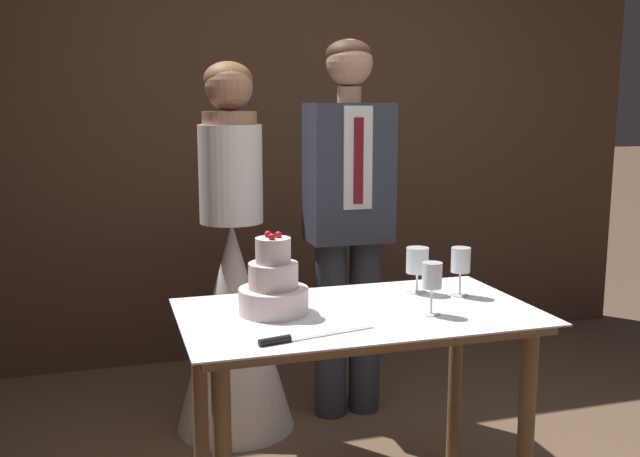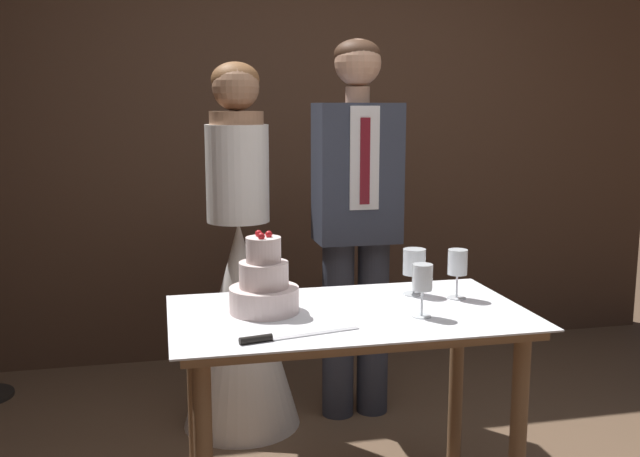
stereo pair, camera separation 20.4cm
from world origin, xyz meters
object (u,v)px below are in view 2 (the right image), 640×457
(tiered_cake, at_px, (264,285))
(wine_glass_middle, at_px, (414,263))
(cake_table, at_px, (349,343))
(wine_glass_near, at_px, (458,265))
(wine_glass_far, at_px, (422,279))
(groom, at_px, (357,211))
(bride, at_px, (240,297))
(cake_knife, at_px, (277,337))

(tiered_cake, bearing_deg, wine_glass_middle, 10.15)
(cake_table, bearing_deg, wine_glass_near, 10.27)
(wine_glass_near, height_order, wine_glass_far, wine_glass_near)
(groom, bearing_deg, cake_table, -107.03)
(tiered_cake, relative_size, groom, 0.16)
(wine_glass_near, relative_size, bride, 0.11)
(wine_glass_middle, relative_size, bride, 0.10)
(groom, bearing_deg, wine_glass_middle, -88.75)
(wine_glass_near, distance_m, groom, 0.84)
(wine_glass_near, xyz_separation_m, bride, (-0.70, 0.82, -0.29))
(tiered_cake, xyz_separation_m, cake_knife, (-0.00, -0.30, -0.09))
(tiered_cake, xyz_separation_m, bride, (0.01, 0.84, -0.26))
(cake_table, height_order, bride, bride)
(tiered_cake, relative_size, bride, 0.17)
(cake_knife, height_order, wine_glass_middle, wine_glass_middle)
(cake_table, relative_size, wine_glass_near, 6.68)
(cake_table, xyz_separation_m, groom, (0.27, 0.90, 0.32))
(cake_table, relative_size, wine_glass_far, 6.78)
(cake_knife, height_order, wine_glass_far, wine_glass_far)
(cake_knife, xyz_separation_m, wine_glass_far, (0.50, 0.13, 0.12))
(cake_table, relative_size, wine_glass_middle, 7.01)
(cake_knife, xyz_separation_m, wine_glass_near, (0.71, 0.32, 0.12))
(wine_glass_near, height_order, bride, bride)
(wine_glass_middle, relative_size, wine_glass_far, 0.97)
(tiered_cake, distance_m, groom, 1.01)
(tiered_cake, bearing_deg, wine_glass_far, -18.80)
(wine_glass_middle, distance_m, bride, 0.97)
(tiered_cake, xyz_separation_m, wine_glass_middle, (0.57, 0.10, 0.03))
(cake_table, xyz_separation_m, wine_glass_near, (0.42, 0.08, 0.24))
(wine_glass_far, bearing_deg, bride, 116.07)
(cake_table, relative_size, groom, 0.68)
(cake_table, bearing_deg, bride, 107.03)
(cake_table, bearing_deg, groom, 72.97)
(wine_glass_near, relative_size, groom, 0.10)
(wine_glass_middle, bearing_deg, bride, 127.53)
(groom, bearing_deg, cake_knife, -116.27)
(cake_knife, bearing_deg, wine_glass_far, 2.67)
(wine_glass_far, relative_size, bride, 0.11)
(wine_glass_middle, xyz_separation_m, wine_glass_far, (-0.07, -0.27, 0.01))
(cake_knife, xyz_separation_m, wine_glass_middle, (0.58, 0.40, 0.11))
(cake_table, distance_m, cake_knife, 0.39)
(wine_glass_middle, height_order, wine_glass_far, wine_glass_far)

